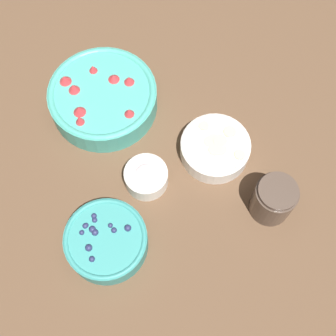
% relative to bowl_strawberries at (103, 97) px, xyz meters
% --- Properties ---
extents(ground_plane, '(4.00, 4.00, 0.00)m').
position_rel_bowl_strawberries_xyz_m(ground_plane, '(0.19, -0.07, -0.04)').
color(ground_plane, brown).
extents(bowl_strawberries, '(0.26, 0.26, 0.09)m').
position_rel_bowl_strawberries_xyz_m(bowl_strawberries, '(0.00, 0.00, 0.00)').
color(bowl_strawberries, '#47AD9E').
rests_on(bowl_strawberries, ground_plane).
extents(bowl_blueberries, '(0.18, 0.18, 0.06)m').
position_rel_bowl_strawberries_xyz_m(bowl_blueberries, '(0.28, -0.21, -0.01)').
color(bowl_blueberries, teal).
rests_on(bowl_blueberries, ground_plane).
extents(bowl_bananas, '(0.16, 0.16, 0.05)m').
position_rel_bowl_strawberries_xyz_m(bowl_bananas, '(0.28, 0.12, -0.01)').
color(bowl_bananas, white).
rests_on(bowl_bananas, ground_plane).
extents(bowl_cream, '(0.10, 0.10, 0.06)m').
position_rel_bowl_strawberries_xyz_m(bowl_cream, '(0.22, -0.05, -0.01)').
color(bowl_cream, white).
rests_on(bowl_cream, ground_plane).
extents(jar_chocolate, '(0.09, 0.09, 0.11)m').
position_rel_bowl_strawberries_xyz_m(jar_chocolate, '(0.46, 0.12, 0.01)').
color(jar_chocolate, '#4C3D33').
rests_on(jar_chocolate, ground_plane).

